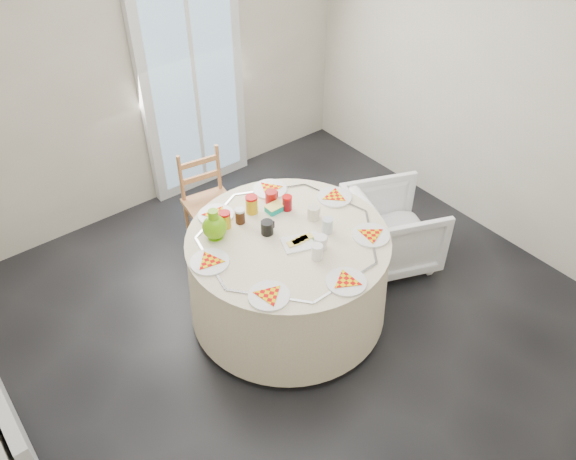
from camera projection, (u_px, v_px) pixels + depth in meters
floor at (296, 317)px, 4.20m from camera, size 4.00×4.00×0.00m
wall_back at (143, 64)px, 4.58m from camera, size 4.00×0.02×2.60m
wall_right at (499, 82)px, 4.32m from camera, size 0.02×4.00×2.60m
glass_door at (192, 82)px, 4.90m from camera, size 1.00×0.08×2.10m
radiator at (6, 412)px, 3.16m from camera, size 0.07×1.00×0.55m
table at (288, 276)px, 4.01m from camera, size 1.43×1.43×0.72m
wooden_chair at (209, 199)px, 4.55m from camera, size 0.43×0.42×0.86m
armchair at (393, 222)px, 4.45m from camera, size 0.84×0.86×0.69m
place_settings at (288, 233)px, 3.75m from camera, size 1.69×1.69×0.03m
jar_cluster at (255, 209)px, 3.88m from camera, size 0.57×0.39×0.15m
butter_tub at (275, 205)px, 3.97m from camera, size 0.13×0.09×0.05m
green_pitcher at (214, 221)px, 3.69m from camera, size 0.17×0.17×0.22m
cheese_platter at (302, 239)px, 3.70m from camera, size 0.30×0.25×0.03m
mugs_glasses at (299, 223)px, 3.77m from camera, size 0.74×0.74×0.12m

